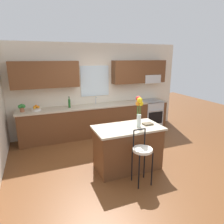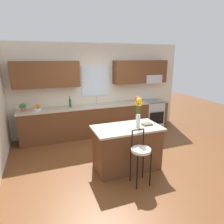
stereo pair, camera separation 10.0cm
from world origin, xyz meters
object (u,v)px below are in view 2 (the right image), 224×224
object	(u,v)px
bar_stool_near	(141,152)
fruit_bowl_oranges	(37,108)
kitchen_island	(127,148)
potted_plant_small	(23,107)
cookbook	(147,124)
oven_range	(152,114)
bottle_olive_oil	(70,103)
flower_vase	(138,108)

from	to	relation	value
bar_stool_near	fruit_bowl_oranges	size ratio (longest dim) A/B	4.34
kitchen_island	bar_stool_near	distance (m)	0.62
kitchen_island	potted_plant_small	xyz separation A→B (m)	(-2.05, 2.08, 0.58)
bar_stool_near	cookbook	xyz separation A→B (m)	(0.45, 0.58, 0.30)
oven_range	bar_stool_near	bearing A→B (deg)	-125.11
bottle_olive_oil	flower_vase	bearing A→B (deg)	-64.23
bar_stool_near	bottle_olive_oil	world-z (taller)	bottle_olive_oil
bar_stool_near	flower_vase	distance (m)	0.90
oven_range	bottle_olive_oil	world-z (taller)	bottle_olive_oil
kitchen_island	fruit_bowl_oranges	xyz separation A→B (m)	(-1.70, 2.08, 0.51)
kitchen_island	cookbook	bearing A→B (deg)	-2.58
oven_range	bottle_olive_oil	xyz separation A→B (m)	(-2.68, 0.02, 0.59)
oven_range	bottle_olive_oil	distance (m)	2.75
fruit_bowl_oranges	bottle_olive_oil	bearing A→B (deg)	-0.19
flower_vase	fruit_bowl_oranges	size ratio (longest dim) A/B	2.65
bar_stool_near	bottle_olive_oil	size ratio (longest dim) A/B	3.27
oven_range	flower_vase	bearing A→B (deg)	-128.11
potted_plant_small	kitchen_island	bearing A→B (deg)	-45.37
bar_stool_near	flower_vase	world-z (taller)	flower_vase
bar_stool_near	cookbook	bearing A→B (deg)	51.90
flower_vase	cookbook	xyz separation A→B (m)	(0.24, 0.04, -0.38)
oven_range	bottle_olive_oil	size ratio (longest dim) A/B	2.89
oven_range	bar_stool_near	world-z (taller)	bar_stool_near
fruit_bowl_oranges	potted_plant_small	bearing A→B (deg)	-179.58
fruit_bowl_oranges	bottle_olive_oil	world-z (taller)	bottle_olive_oil
flower_vase	bottle_olive_oil	bearing A→B (deg)	115.77
oven_range	flower_vase	xyz separation A→B (m)	(-1.65, -2.11, 0.86)
kitchen_island	bottle_olive_oil	world-z (taller)	bottle_olive_oil
oven_range	bar_stool_near	size ratio (longest dim) A/B	0.88
kitchen_island	flower_vase	bearing A→B (deg)	-15.25
flower_vase	fruit_bowl_oranges	world-z (taller)	flower_vase
oven_range	potted_plant_small	xyz separation A→B (m)	(-3.91, 0.03, 0.58)
flower_vase	cookbook	bearing A→B (deg)	8.54
oven_range	flower_vase	size ratio (longest dim) A/B	1.45
oven_range	bottle_olive_oil	bearing A→B (deg)	179.47
oven_range	fruit_bowl_oranges	size ratio (longest dim) A/B	3.83
flower_vase	potted_plant_small	xyz separation A→B (m)	(-2.26, 2.13, -0.28)
kitchen_island	cookbook	size ratio (longest dim) A/B	7.01
cookbook	potted_plant_small	world-z (taller)	potted_plant_small
fruit_bowl_oranges	cookbook	bearing A→B (deg)	-44.25
bottle_olive_oil	potted_plant_small	world-z (taller)	bottle_olive_oil
kitchen_island	flower_vase	xyz separation A→B (m)	(0.21, -0.06, 0.85)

